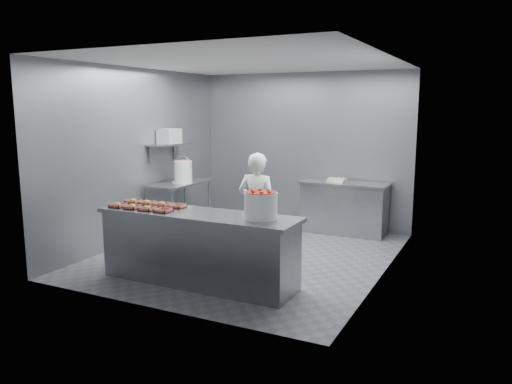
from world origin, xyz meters
TOP-DOWN VIEW (x-y plane):
  - floor at (0.00, 0.00)m, footprint 4.50×4.50m
  - ceiling at (0.00, 0.00)m, footprint 4.50×4.50m
  - wall_back at (0.00, 2.25)m, footprint 4.00×0.04m
  - wall_left at (-2.00, 0.00)m, footprint 0.04×4.50m
  - wall_right at (2.00, 0.00)m, footprint 0.04×4.50m
  - service_counter at (0.00, -1.35)m, footprint 2.60×0.70m
  - prep_table at (-1.65, 0.60)m, footprint 0.60×1.20m
  - back_counter at (0.90, 1.90)m, footprint 1.50×0.60m
  - wall_shelf at (-1.82, 0.60)m, footprint 0.35×0.90m
  - tray_0 at (-1.13, -1.50)m, footprint 0.19×0.18m
  - tray_1 at (-0.89, -1.50)m, footprint 0.19×0.18m
  - tray_2 at (-0.65, -1.50)m, footprint 0.19×0.18m
  - tray_3 at (-0.41, -1.50)m, footprint 0.19×0.18m
  - tray_4 at (-1.13, -1.20)m, footprint 0.19×0.18m
  - tray_5 at (-0.89, -1.20)m, footprint 0.19×0.18m
  - tray_6 at (-0.65, -1.20)m, footprint 0.19×0.18m
  - tray_7 at (-0.41, -1.20)m, footprint 0.19×0.18m
  - worker at (0.26, -0.22)m, footprint 0.59×0.40m
  - strawberry_tub at (0.84, -1.31)m, footprint 0.39×0.39m
  - glaze_bucket at (-1.54, 0.58)m, footprint 0.32×0.30m
  - bucket_lid at (-1.62, 0.61)m, footprint 0.33×0.33m
  - rag at (-1.59, 0.70)m, footprint 0.13×0.12m
  - appliance at (-1.82, 0.60)m, footprint 0.32×0.35m
  - paper_stack at (0.76, 1.90)m, footprint 0.32×0.25m

SIDE VIEW (x-z plane):
  - floor at x=0.00m, z-range 0.00..0.00m
  - back_counter at x=0.90m, z-range 0.00..0.90m
  - service_counter at x=0.00m, z-range 0.00..0.90m
  - prep_table at x=-1.65m, z-range 0.14..1.04m
  - worker at x=0.26m, z-range 0.00..1.56m
  - rag at x=-1.59m, z-range 0.90..0.92m
  - bucket_lid at x=-1.62m, z-range 0.90..0.92m
  - tray_3 at x=-0.41m, z-range 0.90..0.94m
  - tray_7 at x=-0.41m, z-range 0.90..0.94m
  - tray_0 at x=-1.13m, z-range 0.89..0.95m
  - tray_1 at x=-0.89m, z-range 0.89..0.95m
  - tray_2 at x=-0.65m, z-range 0.89..0.95m
  - tray_4 at x=-1.13m, z-range 0.89..0.95m
  - tray_5 at x=-0.89m, z-range 0.89..0.95m
  - tray_6 at x=-0.65m, z-range 0.89..0.95m
  - paper_stack at x=0.76m, z-range 0.90..0.96m
  - strawberry_tub at x=0.84m, z-range 0.91..1.23m
  - glaze_bucket at x=-1.54m, z-range 0.87..1.33m
  - wall_back at x=0.00m, z-range 0.00..2.80m
  - wall_left at x=-2.00m, z-range 0.00..2.80m
  - wall_right at x=2.00m, z-range 0.00..2.80m
  - wall_shelf at x=-1.82m, z-range 1.54..1.56m
  - appliance at x=-1.82m, z-range 1.56..1.81m
  - ceiling at x=0.00m, z-range 2.80..2.80m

